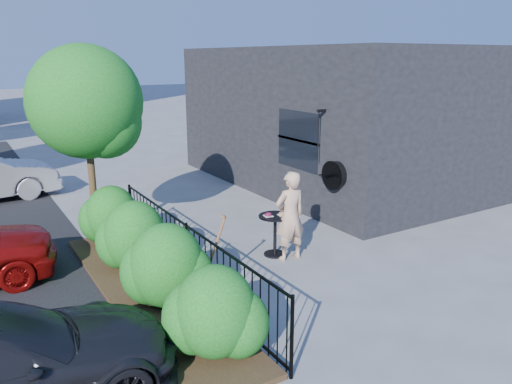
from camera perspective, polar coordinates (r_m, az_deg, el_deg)
ground at (r=9.33m, az=0.81°, el=-8.44°), size 120.00×120.00×0.00m
shop_building at (r=15.55m, az=9.22°, el=8.58°), size 6.22×9.00×4.00m
fence at (r=8.46m, az=-7.85°, el=-7.01°), size 0.05×6.05×1.10m
planting_bed at (r=8.45m, az=-12.14°, el=-11.13°), size 1.30×6.00×0.08m
shrubs at (r=8.30m, az=-11.98°, el=-6.63°), size 1.10×5.60×1.24m
patio_tree at (r=10.29m, az=-18.45°, el=8.99°), size 2.20×2.20×3.94m
cafe_table at (r=9.63m, az=2.20°, el=-4.10°), size 0.64×0.64×0.86m
woman at (r=9.37m, az=3.92°, el=-2.76°), size 0.64×0.44×1.71m
shovel at (r=8.19m, az=-5.01°, el=-7.58°), size 0.47×0.17×1.32m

